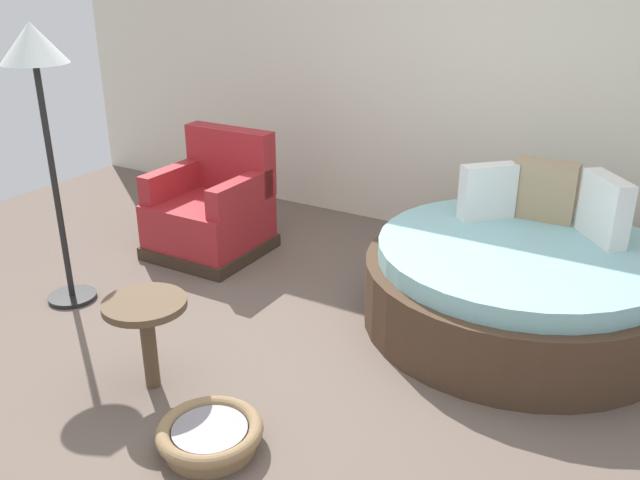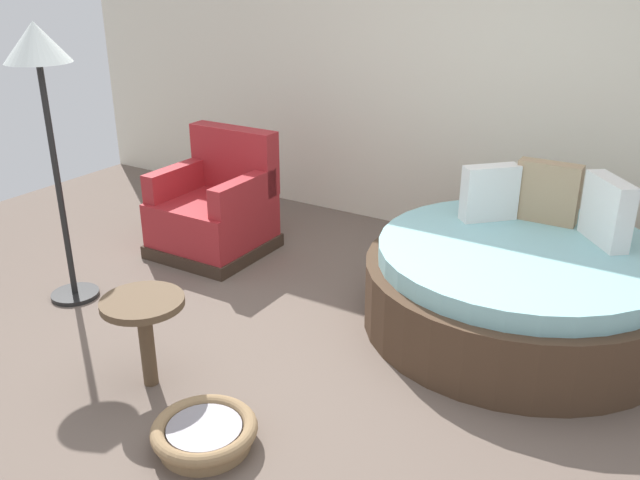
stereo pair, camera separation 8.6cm
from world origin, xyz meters
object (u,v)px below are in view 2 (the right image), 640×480
Objects in this scene: red_armchair at (216,211)px; floor_lamp at (40,71)px; pet_basket at (205,433)px; side_table at (144,315)px; round_daybed at (519,285)px.

red_armchair is 1.69m from floor_lamp.
red_armchair is 2.39m from pet_basket.
pet_basket is at bearing -21.74° from side_table.
round_daybed reaches higher than side_table.
floor_lamp is at bearing -105.25° from red_armchair.
floor_lamp is at bearing 158.45° from side_table.
floor_lamp reaches higher than side_table.
round_daybed is at bearing 1.74° from red_armchair.
pet_basket is (1.47, -1.86, -0.26)m from red_armchair.
pet_basket is 0.98× the size of side_table.
side_table is 0.29× the size of floor_lamp.
round_daybed is 2.38m from red_armchair.
pet_basket is 0.28× the size of floor_lamp.
side_table is 1.69m from floor_lamp.
floor_lamp is (-1.79, 0.71, 1.46)m from pet_basket.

